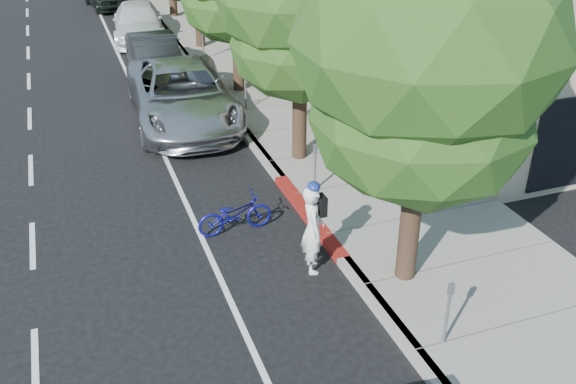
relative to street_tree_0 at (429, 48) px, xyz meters
name	(u,v)px	position (x,y,z in m)	size (l,w,h in m)	color
ground	(325,239)	(-0.90, 2.00, -4.82)	(120.00, 120.00, 0.00)	black
sidewalk	(296,105)	(1.40, 10.00, -4.74)	(4.60, 56.00, 0.15)	gray
curb	(230,113)	(-0.90, 10.00, -4.74)	(0.30, 56.00, 0.15)	#9E998E
curb_red_segment	(309,215)	(-0.90, 3.00, -4.74)	(0.32, 4.00, 0.15)	maroon
street_tree_0	(429,48)	(0.00, 0.00, 0.00)	(4.76, 4.76, 7.80)	black
street_tree_1	(301,0)	(0.00, 6.00, -0.37)	(4.31, 4.31, 7.17)	black
cyclist	(313,229)	(-1.60, 1.04, -3.85)	(0.70, 0.46, 1.93)	white
bicycle	(235,214)	(-2.70, 3.02, -4.36)	(0.61, 1.74, 0.92)	navy
silver_suv	(182,95)	(-2.42, 10.00, -3.90)	(3.03, 6.57, 1.83)	silver
dark_sedan	(155,57)	(-2.47, 14.84, -4.04)	(1.65, 4.74, 1.56)	#222628
white_pickup	(138,22)	(-2.26, 20.58, -4.05)	(2.16, 5.32, 1.54)	white
pedestrian	(264,65)	(0.97, 12.08, -3.90)	(0.75, 0.58, 1.54)	black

